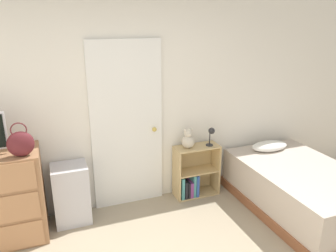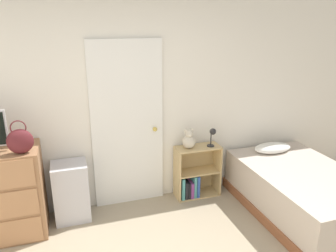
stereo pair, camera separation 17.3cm
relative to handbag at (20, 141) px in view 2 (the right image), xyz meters
name	(u,v)px [view 2 (the right image)]	position (x,y,z in m)	size (l,w,h in m)	color
wall_back	(118,104)	(1.04, 0.47, 0.17)	(10.00, 0.06, 2.55)	white
door_closed	(128,126)	(1.14, 0.42, -0.09)	(0.86, 0.09, 2.02)	white
handbag	(20,141)	(0.00, 0.00, 0.00)	(0.25, 0.14, 0.34)	#591E23
storage_bin	(71,191)	(0.42, 0.25, -0.76)	(0.39, 0.34, 0.69)	silver
bookshelf	(194,176)	(1.96, 0.30, -0.83)	(0.58, 0.26, 0.68)	tan
teddy_bear	(189,140)	(1.88, 0.29, -0.31)	(0.17, 0.17, 0.25)	beige
desk_lamp	(212,134)	(2.18, 0.26, -0.25)	(0.10, 0.10, 0.24)	#262628
bed	(302,192)	(3.04, -0.47, -0.83)	(1.17, 1.80, 0.65)	brown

